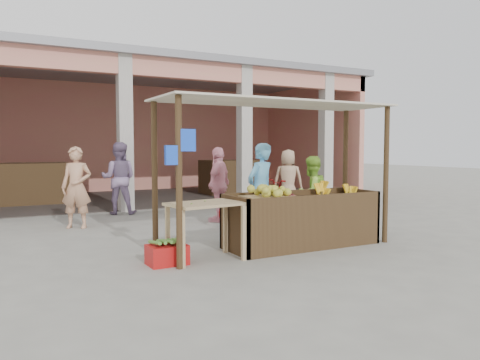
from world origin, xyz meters
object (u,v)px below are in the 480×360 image
vendor_blue (260,187)px  motorcycle (258,202)px  side_table (205,212)px  red_crate (167,255)px  vendor_green (311,192)px  fruit_stall (302,222)px

vendor_blue → motorcycle: 1.28m
vendor_blue → motorcycle: bearing=-139.3°
side_table → vendor_blue: size_ratio=0.62×
red_crate → vendor_blue: (2.23, 1.18, 0.78)m
red_crate → vendor_green: bearing=17.6°
vendor_green → red_crate: bearing=10.5°
fruit_stall → side_table: side_table is taller
fruit_stall → side_table: size_ratio=2.28×
fruit_stall → vendor_green: (0.97, 1.03, 0.38)m
side_table → motorcycle: motorcycle is taller
vendor_blue → motorcycle: (0.57, 1.07, -0.42)m
fruit_stall → side_table: 1.86m
motorcycle → red_crate: bearing=128.1°
fruit_stall → red_crate: fruit_stall is taller
red_crate → motorcycle: motorcycle is taller
red_crate → fruit_stall: bearing=1.9°
fruit_stall → vendor_blue: 1.18m
fruit_stall → vendor_green: size_ratio=1.66×
side_table → motorcycle: (2.21, 2.25, -0.21)m
vendor_green → motorcycle: vendor_green is taller
red_crate → vendor_blue: vendor_blue is taller
vendor_blue → vendor_green: bearing=158.2°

